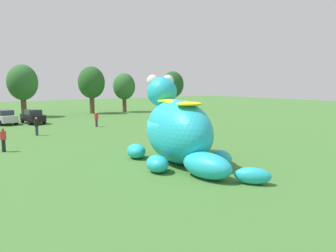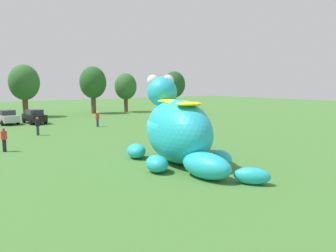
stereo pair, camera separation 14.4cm
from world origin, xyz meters
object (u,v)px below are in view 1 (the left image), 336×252
(giant_inflatable_creature, at_px, (178,130))
(car_silver, at_px, (5,117))
(spectator_near_inflatable, at_px, (96,119))
(spectator_mid_field, at_px, (154,116))
(spectator_wandering, at_px, (192,120))
(car_black, at_px, (33,117))
(spectator_far_side, at_px, (37,126))
(spectator_by_cars, at_px, (3,140))

(giant_inflatable_creature, xyz_separation_m, car_silver, (-4.56, 27.31, -1.13))
(spectator_near_inflatable, xyz_separation_m, spectator_mid_field, (7.05, -1.07, 0.00))
(giant_inflatable_creature, height_order, spectator_wandering, giant_inflatable_creature)
(car_black, bearing_deg, spectator_near_inflatable, -56.29)
(spectator_mid_field, relative_size, spectator_far_side, 1.00)
(car_black, relative_size, spectator_by_cars, 2.46)
(spectator_by_cars, xyz_separation_m, spectator_far_side, (4.06, 6.40, 0.00))
(car_silver, bearing_deg, spectator_wandering, -45.60)
(car_silver, bearing_deg, spectator_near_inflatable, -47.80)
(giant_inflatable_creature, bearing_deg, car_silver, 99.47)
(spectator_far_side, bearing_deg, car_silver, 92.92)
(spectator_by_cars, xyz_separation_m, spectator_wandering, (19.02, 1.65, 0.00))
(spectator_near_inflatable, bearing_deg, car_black, 123.71)
(car_black, bearing_deg, spectator_far_side, -103.21)
(spectator_near_inflatable, distance_m, spectator_by_cars, 14.37)
(spectator_mid_field, xyz_separation_m, spectator_wandering, (0.72, -6.23, 0.00))
(spectator_mid_field, xyz_separation_m, spectator_by_cars, (-18.29, -7.89, 0.00))
(car_silver, xyz_separation_m, spectator_far_side, (0.57, -11.10, -0.01))
(car_black, xyz_separation_m, spectator_wandering, (12.65, -14.61, -0.01))
(spectator_by_cars, bearing_deg, spectator_wandering, 4.97)
(spectator_near_inflatable, bearing_deg, car_silver, 132.20)
(car_silver, distance_m, spectator_wandering, 22.19)
(spectator_by_cars, distance_m, spectator_far_side, 7.58)
(spectator_near_inflatable, height_order, spectator_wandering, same)
(spectator_near_inflatable, bearing_deg, giant_inflatable_creature, -99.68)
(giant_inflatable_creature, distance_m, spectator_wandering, 15.90)
(spectator_wandering, relative_size, spectator_far_side, 1.00)
(spectator_by_cars, bearing_deg, spectator_near_inflatable, 38.52)
(spectator_mid_field, xyz_separation_m, spectator_far_side, (-14.24, -1.48, 0.00))
(spectator_mid_field, height_order, spectator_by_cars, same)
(giant_inflatable_creature, bearing_deg, spectator_near_inflatable, 80.32)
(giant_inflatable_creature, relative_size, spectator_mid_field, 6.40)
(giant_inflatable_creature, bearing_deg, spectator_far_side, 103.82)
(giant_inflatable_creature, xyz_separation_m, spectator_wandering, (10.97, 11.46, -1.14))
(car_black, height_order, spectator_far_side, car_black)
(spectator_mid_field, height_order, spectator_wandering, same)
(spectator_near_inflatable, xyz_separation_m, spectator_by_cars, (-11.25, -8.95, 0.00))
(spectator_near_inflatable, height_order, spectator_far_side, same)
(spectator_wandering, height_order, spectator_far_side, same)
(giant_inflatable_creature, height_order, spectator_mid_field, giant_inflatable_creature)
(car_black, relative_size, spectator_far_side, 2.46)
(car_black, xyz_separation_m, spectator_by_cars, (-6.37, -16.26, -0.01))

